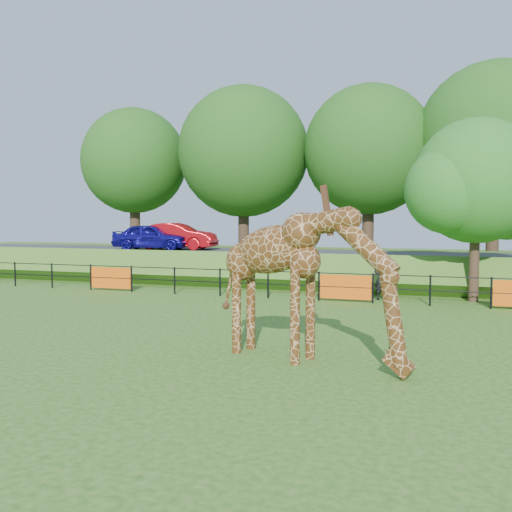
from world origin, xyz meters
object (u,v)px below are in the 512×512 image
(car_blue, at_px, (151,237))
(tree_east, at_px, (479,186))
(car_red, at_px, (177,236))
(giraffe, at_px, (309,285))
(visitor, at_px, (382,279))

(car_blue, bearing_deg, tree_east, -113.03)
(car_red, height_order, tree_east, tree_east)
(giraffe, height_order, tree_east, tree_east)
(giraffe, height_order, car_red, giraffe)
(giraffe, height_order, car_blue, giraffe)
(car_red, bearing_deg, tree_east, -110.94)
(car_blue, relative_size, car_red, 0.94)
(giraffe, height_order, visitor, giraffe)
(visitor, bearing_deg, car_blue, -6.01)
(car_blue, xyz_separation_m, tree_east, (15.70, -3.94, 2.18))
(giraffe, distance_m, visitor, 9.87)
(giraffe, distance_m, car_blue, 18.75)
(car_blue, height_order, tree_east, tree_east)
(visitor, bearing_deg, car_red, -10.88)
(car_red, height_order, visitor, car_red)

